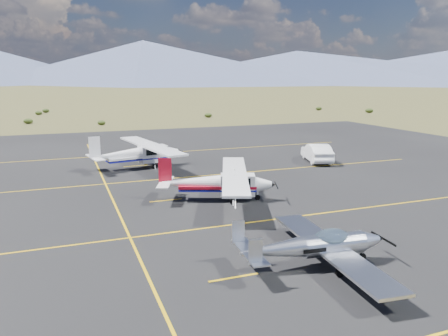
{
  "coord_description": "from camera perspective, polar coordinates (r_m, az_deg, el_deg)",
  "views": [
    {
      "loc": [
        -8.67,
        -17.5,
        7.41
      ],
      "look_at": [
        0.98,
        8.09,
        1.6
      ],
      "focal_mm": 35.0,
      "sensor_mm": 36.0,
      "label": 1
    }
  ],
  "objects": [
    {
      "name": "apron",
      "position": [
        27.02,
        -1.13,
        -3.92
      ],
      "size": [
        72.0,
        72.0,
        0.02
      ],
      "primitive_type": "cube",
      "color": "black",
      "rests_on": "ground"
    },
    {
      "name": "aircraft_low_wing",
      "position": [
        17.75,
        12.02,
        -9.92
      ],
      "size": [
        5.99,
        8.33,
        1.8
      ],
      "rotation": [
        0.0,
        0.0,
        -0.09
      ],
      "color": "silver",
      "rests_on": "apron"
    },
    {
      "name": "sedan",
      "position": [
        38.97,
        12.03,
        1.99
      ],
      "size": [
        3.05,
        5.16,
        1.61
      ],
      "primitive_type": "imported",
      "rotation": [
        0.0,
        0.0,
        2.85
      ],
      "color": "white",
      "rests_on": "apron"
    },
    {
      "name": "aircraft_plain",
      "position": [
        36.07,
        -11.21,
        1.94
      ],
      "size": [
        6.86,
        11.19,
        2.82
      ],
      "rotation": [
        0.0,
        0.0,
        0.18
      ],
      "color": "white",
      "rests_on": "apron"
    },
    {
      "name": "aircraft_cessna",
      "position": [
        26.2,
        -0.84,
        -1.82
      ],
      "size": [
        7.23,
        10.03,
        2.59
      ],
      "rotation": [
        0.0,
        0.0,
        -0.37
      ],
      "color": "white",
      "rests_on": "apron"
    },
    {
      "name": "ground",
      "position": [
        20.89,
        5.39,
        -8.84
      ],
      "size": [
        1600.0,
        1600.0,
        0.0
      ],
      "primitive_type": "plane",
      "color": "#383D1C",
      "rests_on": "ground"
    }
  ]
}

